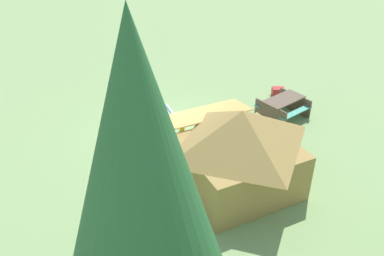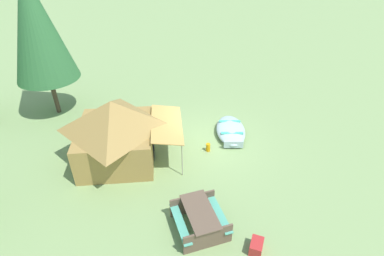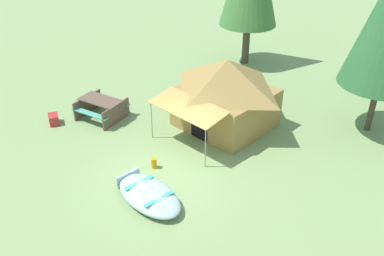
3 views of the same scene
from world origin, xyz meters
TOP-DOWN VIEW (x-y plane):
  - ground_plane at (0.00, 0.00)m, footprint 80.00×80.00m
  - beached_rowboat at (0.31, -1.36)m, footprint 2.70×1.96m
  - canvas_cabin_tent at (0.13, 3.68)m, footprint 3.90×4.71m
  - picnic_table at (-4.22, 1.67)m, footprint 1.67×1.54m
  - cooler_box at (-5.48, 0.35)m, footprint 0.63×0.60m
  - fuel_can at (-0.54, 0.04)m, footprint 0.24×0.24m

SIDE VIEW (x-z plane):
  - ground_plane at x=0.00m, z-range 0.00..0.00m
  - fuel_can at x=-0.54m, z-range 0.00..0.35m
  - cooler_box at x=-5.48m, z-range 0.00..0.37m
  - beached_rowboat at x=0.31m, z-range 0.01..0.44m
  - picnic_table at x=-4.22m, z-range 0.10..0.89m
  - canvas_cabin_tent at x=0.13m, z-range 0.05..2.69m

